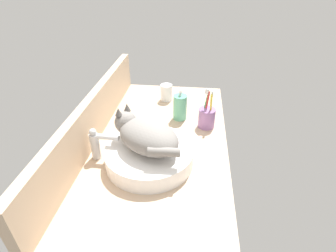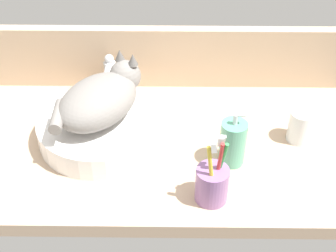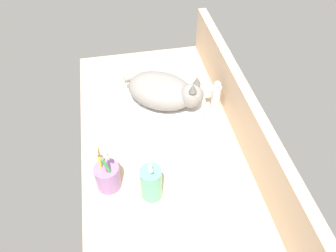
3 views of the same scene
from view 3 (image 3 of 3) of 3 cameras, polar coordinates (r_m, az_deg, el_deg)
ground_plane at (r=120.41cm, az=-0.57°, el=-3.49°), size 116.52×59.60×4.00cm
backsplash_panel at (r=118.26cm, az=12.86°, el=2.22°), size 116.52×3.60×19.54cm
sink_basin at (r=126.40cm, az=-1.24°, el=3.14°), size 34.00×34.00×6.73cm
cat at (r=119.92cm, az=-0.69°, el=6.15°), size 27.78×30.22×14.00cm
faucet at (r=127.33cm, az=7.87°, el=5.42°), size 3.60×11.83×13.60cm
soap_dispenser at (r=101.10cm, az=-2.93°, el=-9.87°), size 6.70×6.70×15.69cm
toothbrush_cup at (r=105.61cm, az=-10.47°, el=-8.56°), size 7.83×7.83×18.71cm
water_glass at (r=95.02cm, az=4.75°, el=-19.33°), size 6.53×6.53×9.06cm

